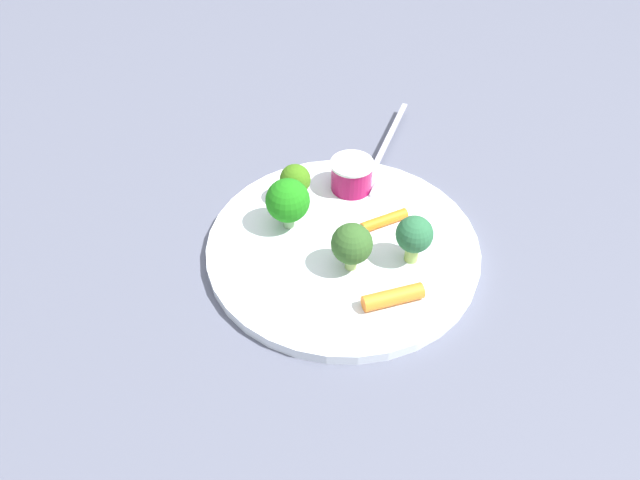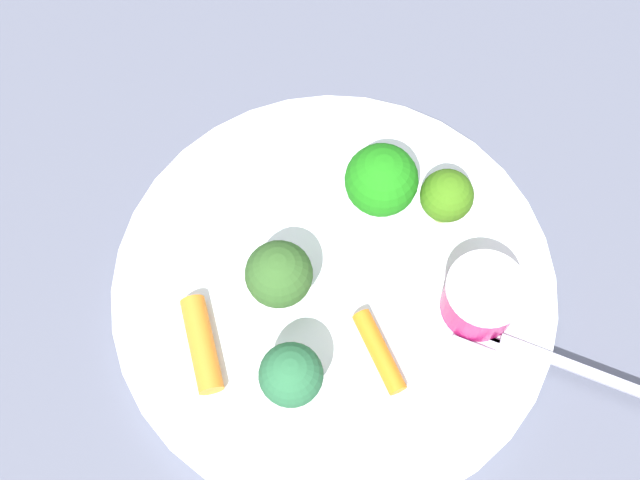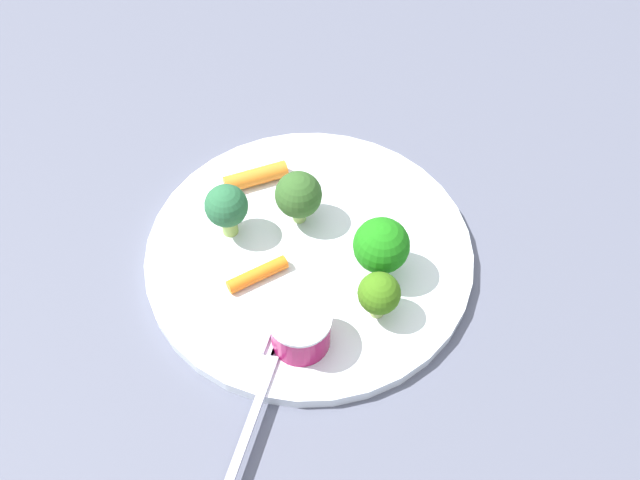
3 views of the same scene
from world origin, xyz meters
The scene contains 10 objects.
ground_plane centered at (0.00, 0.00, 0.00)m, with size 2.40×2.40×0.00m, color #545869.
plate centered at (0.00, 0.00, 0.01)m, with size 0.28×0.28×0.01m, color white.
sauce_cup centered at (-0.09, -0.02, 0.03)m, with size 0.05×0.05×0.04m.
broccoli_floret_0 centered at (0.03, 0.02, 0.04)m, with size 0.04×0.04×0.05m.
broccoli_floret_1 centered at (0.00, 0.07, 0.05)m, with size 0.04×0.04×0.05m.
broccoli_floret_2 centered at (-0.01, -0.06, 0.05)m, with size 0.05×0.05×0.06m.
broccoli_floret_3 centered at (-0.05, -0.07, 0.04)m, with size 0.03×0.03×0.05m.
carrot_stick_0 centered at (0.06, 0.07, 0.02)m, with size 0.02×0.02×0.06m, color orange.
carrot_stick_1 centered at (-0.04, 0.03, 0.02)m, with size 0.01×0.01×0.05m, color orange.
fork centered at (-0.17, 0.00, 0.01)m, with size 0.19×0.01×0.00m.
Camera 2 is at (-0.05, 0.17, 0.49)m, focal length 45.14 mm.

